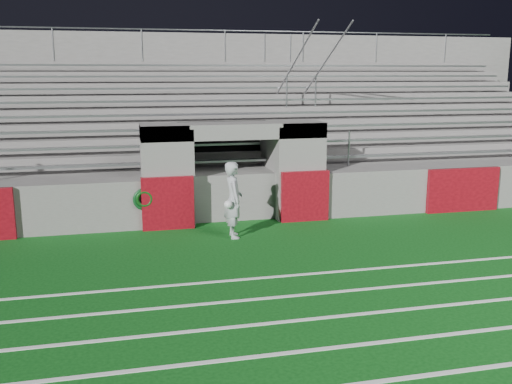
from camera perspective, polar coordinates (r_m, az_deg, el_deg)
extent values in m
plane|color=#0B4712|center=(12.10, 1.04, -6.87)|extent=(90.00, 90.00, 0.00)
cube|color=white|center=(7.77, 10.68, -18.32)|extent=(28.00, 0.09, 0.01)
cube|color=white|center=(8.58, 7.89, -15.15)|extent=(28.00, 0.09, 0.01)
cube|color=white|center=(9.42, 5.66, -12.51)|extent=(28.00, 0.09, 0.01)
cube|color=white|center=(10.29, 3.84, -10.30)|extent=(28.00, 0.09, 0.01)
cube|color=white|center=(11.19, 2.32, -8.43)|extent=(28.00, 0.09, 0.01)
cube|color=slate|center=(18.04, 22.77, 0.52)|extent=(10.60, 0.35, 1.25)
cube|color=slate|center=(14.86, -9.05, 1.70)|extent=(1.20, 1.00, 2.60)
cube|color=slate|center=(15.54, 4.31, 2.26)|extent=(1.20, 1.00, 2.60)
cube|color=black|center=(16.76, -3.34, 2.80)|extent=(2.60, 0.20, 2.50)
cube|color=slate|center=(15.52, -6.82, 2.01)|extent=(0.10, 2.20, 2.50)
cube|color=slate|center=(15.94, 1.43, 2.35)|extent=(0.10, 2.20, 2.50)
cube|color=slate|center=(14.95, -2.26, 6.16)|extent=(4.80, 1.00, 0.40)
cube|color=slate|center=(18.87, -4.47, 3.50)|extent=(26.00, 8.00, 0.20)
cube|color=slate|center=(18.97, -4.44, 1.63)|extent=(26.00, 8.00, 1.05)
cube|color=#650811|center=(14.45, -8.80, -1.11)|extent=(1.30, 0.15, 1.35)
cube|color=#650811|center=(15.14, 4.91, -0.42)|extent=(1.30, 0.15, 1.35)
cube|color=#650811|center=(17.18, 19.97, 0.21)|extent=(2.20, 0.15, 1.25)
cube|color=gray|center=(15.97, -2.87, 3.15)|extent=(23.00, 0.28, 0.06)
cube|color=slate|center=(16.80, -3.39, 3.48)|extent=(24.00, 0.75, 0.38)
cube|color=gray|center=(16.65, -3.35, 4.83)|extent=(23.00, 0.28, 0.06)
cube|color=slate|center=(17.51, -3.83, 4.44)|extent=(24.00, 0.75, 0.76)
cube|color=gray|center=(17.34, -3.80, 6.37)|extent=(23.00, 0.28, 0.06)
cube|color=slate|center=(18.22, -4.23, 5.33)|extent=(24.00, 0.75, 1.14)
cube|color=gray|center=(18.05, -4.21, 7.79)|extent=(23.00, 0.28, 0.06)
cube|color=slate|center=(18.93, -4.60, 6.15)|extent=(24.00, 0.75, 1.52)
cube|color=gray|center=(18.76, -4.60, 9.10)|extent=(23.00, 0.28, 0.06)
cube|color=slate|center=(19.66, -4.94, 6.91)|extent=(24.00, 0.75, 1.90)
cube|color=gray|center=(19.49, -4.96, 10.31)|extent=(23.00, 0.28, 0.06)
cube|color=slate|center=(20.38, -5.26, 7.61)|extent=(24.00, 0.75, 2.28)
cube|color=gray|center=(20.23, -5.30, 11.44)|extent=(23.00, 0.28, 0.06)
cube|color=slate|center=(21.11, -5.56, 8.27)|extent=(24.00, 0.75, 2.66)
cube|color=gray|center=(20.97, -5.61, 12.48)|extent=(23.00, 0.28, 0.06)
cube|color=slate|center=(21.77, -5.81, 8.54)|extent=(26.00, 0.60, 5.29)
cylinder|color=#A5A8AD|center=(16.30, 6.00, 4.28)|extent=(0.05, 0.05, 1.00)
cylinder|color=#A5A8AD|center=(19.03, 3.09, 10.00)|extent=(0.05, 0.05, 1.00)
cylinder|color=#A5A8AD|center=(21.93, 0.87, 14.23)|extent=(0.05, 0.05, 1.00)
cylinder|color=#A5A8AD|center=(19.02, 3.11, 11.51)|extent=(0.05, 6.02, 3.08)
cylinder|color=#A5A8AD|center=(16.65, 9.26, 4.35)|extent=(0.05, 0.05, 1.00)
cylinder|color=#A5A8AD|center=(19.33, 5.98, 9.98)|extent=(0.05, 0.05, 1.00)
cylinder|color=#A5A8AD|center=(22.20, 3.45, 14.19)|extent=(0.05, 0.05, 1.00)
cylinder|color=#A5A8AD|center=(19.32, 6.01, 11.46)|extent=(0.05, 6.02, 3.08)
cylinder|color=#A5A8AD|center=(21.38, -19.63, 13.76)|extent=(0.05, 0.05, 1.10)
cylinder|color=#A5A8AD|center=(21.29, -11.34, 14.22)|extent=(0.05, 0.05, 1.10)
cylinder|color=#A5A8AD|center=(21.62, -3.12, 14.38)|extent=(0.05, 0.05, 1.10)
cylinder|color=#A5A8AD|center=(22.35, 4.72, 14.28)|extent=(0.05, 0.05, 1.10)
cylinder|color=#A5A8AD|center=(23.44, 11.93, 13.96)|extent=(0.05, 0.05, 1.10)
cylinder|color=#A5A8AD|center=(24.85, 18.39, 13.49)|extent=(0.05, 0.05, 1.10)
cylinder|color=#A5A8AD|center=(21.49, -5.86, 15.83)|extent=(24.00, 0.05, 0.05)
imported|color=#ABAEB5|center=(13.56, -2.27, -0.78)|extent=(0.45, 0.68, 1.84)
sphere|color=white|center=(13.31, -2.81, -1.26)|extent=(0.20, 0.20, 0.20)
torus|color=#0B3B17|center=(14.39, -11.11, -0.73)|extent=(0.56, 0.10, 0.56)
torus|color=#0C3F10|center=(14.34, -11.11, -0.69)|extent=(0.42, 0.08, 0.42)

